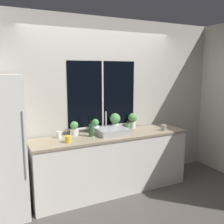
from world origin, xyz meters
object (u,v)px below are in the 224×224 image
object	(u,v)px
mug_yellow	(68,139)
soap_bottle	(128,127)
potted_plant_center_right	(115,120)
bottle_tall	(91,130)
mug_white	(59,135)
potted_plant_far_left	(74,128)
potted_plant_center_left	(95,126)
sink	(112,131)
potted_plant_far_right	(133,119)
mug_grey	(164,128)

from	to	relation	value
mug_yellow	soap_bottle	bearing A→B (deg)	9.62
potted_plant_center_right	bottle_tall	world-z (taller)	potted_plant_center_right
potted_plant_center_right	mug_white	world-z (taller)	potted_plant_center_right
potted_plant_far_left	mug_white	distance (m)	0.27
potted_plant_center_left	mug_yellow	bearing A→B (deg)	-147.53
potted_plant_far_left	potted_plant_center_right	xyz separation A→B (m)	(0.69, 0.00, 0.06)
sink	bottle_tall	distance (m)	0.34
potted_plant_far_left	potted_plant_far_right	size ratio (longest dim) A/B	0.82
potted_plant_center_right	sink	bearing A→B (deg)	-128.41
potted_plant_center_right	soap_bottle	world-z (taller)	potted_plant_center_right
potted_plant_far_left	soap_bottle	size ratio (longest dim) A/B	1.24
mug_grey	mug_white	xyz separation A→B (m)	(-1.66, 0.31, 0.00)
potted_plant_center_right	potted_plant_far_right	xyz separation A→B (m)	(0.33, 0.00, -0.01)
mug_white	mug_yellow	size ratio (longest dim) A/B	1.03
sink	mug_yellow	bearing A→B (deg)	-168.64
mug_grey	bottle_tall	bearing A→B (deg)	171.54
potted_plant_center_right	soap_bottle	xyz separation A→B (m)	(0.14, -0.17, -0.10)
potted_plant_center_right	potted_plant_far_left	bearing A→B (deg)	180.00
mug_grey	mug_yellow	size ratio (longest dim) A/B	0.99
mug_white	potted_plant_center_left	bearing A→B (deg)	5.22
potted_plant_center_left	potted_plant_far_right	distance (m)	0.69
potted_plant_far_left	potted_plant_far_right	bearing A→B (deg)	0.00
sink	mug_white	bearing A→B (deg)	169.75
potted_plant_far_left	mug_yellow	size ratio (longest dim) A/B	2.26
soap_bottle	mug_white	size ratio (longest dim) A/B	1.77
potted_plant_center_left	potted_plant_center_right	size ratio (longest dim) A/B	0.78
mug_grey	mug_white	bearing A→B (deg)	169.44
sink	potted_plant_far_left	world-z (taller)	sink
potted_plant_center_right	soap_bottle	bearing A→B (deg)	-50.44
potted_plant_center_left	bottle_tall	bearing A→B (deg)	-128.49
mug_white	bottle_tall	bearing A→B (deg)	-16.04
potted_plant_center_left	mug_yellow	world-z (taller)	potted_plant_center_left
sink	potted_plant_far_left	distance (m)	0.58
potted_plant_center_left	potted_plant_center_right	distance (m)	0.36
potted_plant_far_left	mug_yellow	xyz separation A→B (m)	(-0.20, -0.35, -0.06)
bottle_tall	mug_white	size ratio (longest dim) A/B	2.40
soap_bottle	mug_grey	size ratio (longest dim) A/B	1.85
soap_bottle	mug_yellow	xyz separation A→B (m)	(-1.03, -0.18, -0.03)
bottle_tall	mug_grey	bearing A→B (deg)	-8.46
mug_white	potted_plant_far_right	bearing A→B (deg)	2.44
sink	potted_plant_center_left	xyz separation A→B (m)	(-0.19, 0.20, 0.06)
mug_grey	sink	bearing A→B (deg)	169.15
potted_plant_far_left	mug_grey	world-z (taller)	potted_plant_far_left
mug_white	mug_grey	bearing A→B (deg)	-10.56
potted_plant_center_left	potted_plant_far_left	bearing A→B (deg)	180.00
potted_plant_far_left	potted_plant_center_right	world-z (taller)	potted_plant_center_right
mug_yellow	potted_plant_center_left	bearing A→B (deg)	32.47
potted_plant_far_right	soap_bottle	bearing A→B (deg)	-138.51
potted_plant_far_left	mug_white	size ratio (longest dim) A/B	2.19
potted_plant_center_left	potted_plant_center_right	xyz separation A→B (m)	(0.35, 0.00, 0.06)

